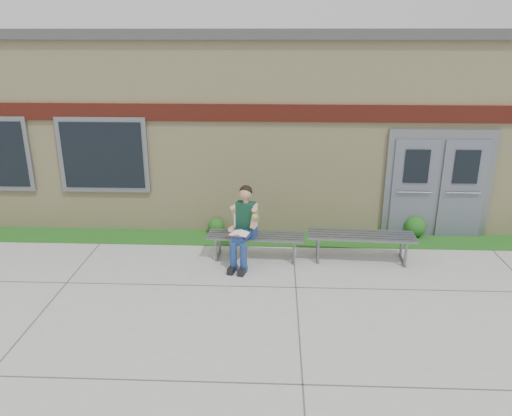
{
  "coord_description": "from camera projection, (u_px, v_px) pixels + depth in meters",
  "views": [
    {
      "loc": [
        0.63,
        -7.12,
        4.14
      ],
      "look_at": [
        0.26,
        1.7,
        1.01
      ],
      "focal_mm": 35.0,
      "sensor_mm": 36.0,
      "label": 1
    }
  ],
  "objects": [
    {
      "name": "grass_strip",
      "position": [
        245.0,
        238.0,
        10.56
      ],
      "size": [
        16.0,
        0.8,
        0.02
      ],
      "primitive_type": "cube",
      "color": "#184813",
      "rests_on": "ground"
    },
    {
      "name": "ground",
      "position": [
        236.0,
        301.0,
        8.11
      ],
      "size": [
        80.0,
        80.0,
        0.0
      ],
      "primitive_type": "plane",
      "color": "#9E9E99",
      "rests_on": "ground"
    },
    {
      "name": "bench_right",
      "position": [
        361.0,
        240.0,
        9.46
      ],
      "size": [
        2.04,
        0.67,
        0.52
      ],
      "rotation": [
        0.0,
        0.0,
        -0.06
      ],
      "color": "slate",
      "rests_on": "ground"
    },
    {
      "name": "bench_left",
      "position": [
        256.0,
        240.0,
        9.55
      ],
      "size": [
        1.86,
        0.6,
        0.48
      ],
      "rotation": [
        0.0,
        0.0,
        -0.05
      ],
      "color": "slate",
      "rests_on": "ground"
    },
    {
      "name": "shrub_mid",
      "position": [
        216.0,
        226.0,
        10.76
      ],
      "size": [
        0.34,
        0.34,
        0.34
      ],
      "primitive_type": "sphere",
      "color": "#184813",
      "rests_on": "grass_strip"
    },
    {
      "name": "school_building",
      "position": [
        253.0,
        114.0,
        13.05
      ],
      "size": [
        16.2,
        6.22,
        4.2
      ],
      "color": "beige",
      "rests_on": "ground"
    },
    {
      "name": "shrub_east",
      "position": [
        415.0,
        226.0,
        10.58
      ],
      "size": [
        0.45,
        0.45,
        0.45
      ],
      "primitive_type": "sphere",
      "color": "#184813",
      "rests_on": "grass_strip"
    },
    {
      "name": "girl",
      "position": [
        244.0,
        225.0,
        9.22
      ],
      "size": [
        0.57,
        0.96,
        1.49
      ],
      "rotation": [
        0.0,
        0.0,
        -0.25
      ],
      "color": "navy",
      "rests_on": "ground"
    }
  ]
}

